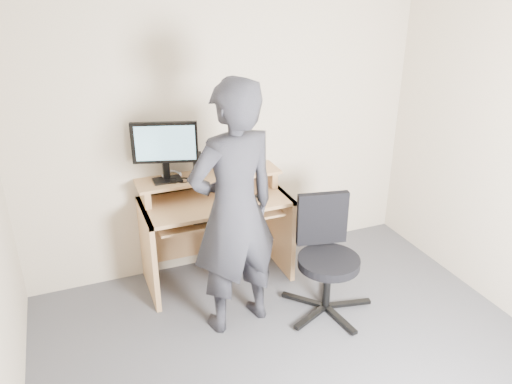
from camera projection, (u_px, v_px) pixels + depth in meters
back_wall at (225, 128)px, 4.19m from camera, size 3.50×0.02×2.50m
desk at (213, 218)px, 4.22m from camera, size 1.20×0.60×0.91m
monitor at (165, 146)px, 3.89m from camera, size 0.50×0.18×0.49m
external_drive at (198, 166)px, 4.05m from camera, size 0.09×0.14×0.20m
travel_mug at (220, 163)px, 4.13m from camera, size 0.11×0.11×0.19m
smartphone at (243, 171)px, 4.21m from camera, size 0.10×0.14×0.01m
charger at (173, 181)px, 3.97m from camera, size 0.05×0.05×0.03m
headphones at (172, 176)px, 4.09m from camera, size 0.16×0.16×0.06m
keyboard at (218, 213)px, 4.03m from camera, size 0.46×0.19×0.03m
mouse at (260, 195)px, 4.10m from camera, size 0.11×0.08×0.04m
office_chair at (326, 252)px, 3.81m from camera, size 0.71×0.70×0.90m
person at (234, 211)px, 3.46m from camera, size 0.76×0.58×1.87m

